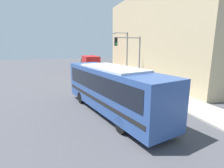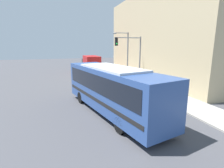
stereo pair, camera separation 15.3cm
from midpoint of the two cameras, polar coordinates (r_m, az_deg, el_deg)
The scene contains 11 objects.
ground_plane at distance 11.86m, azimuth 5.93°, elevation -11.83°, with size 120.00×120.00×0.00m, color #47474C.
sidewalk at distance 32.01m, azimuth 1.52°, elevation 3.78°, with size 3.03×70.00×0.12m.
building_facade at distance 27.81m, azimuth 15.32°, elevation 14.72°, with size 6.00×25.08×12.38m.
city_bus at distance 12.54m, azimuth 0.16°, elevation -0.94°, with size 4.82×10.95×3.41m.
delivery_truck at distance 33.70m, azimuth -6.82°, elevation 6.83°, with size 2.50×7.12×2.99m.
fire_hydrant at distance 16.38m, azimuth 18.68°, elevation -3.84°, with size 0.23×0.31×0.68m.
traffic_light_pole at distance 20.89m, azimuth 6.71°, elevation 10.12°, with size 3.28×0.35×5.78m.
parking_meter at distance 21.56m, azimuth 8.81°, elevation 1.85°, with size 0.14×0.14×1.23m.
street_lamp at distance 24.92m, azimuth 4.68°, elevation 10.44°, with size 2.29×0.28×6.53m.
pedestrian_near_corner at distance 23.77m, azimuth 8.36°, elevation 2.74°, with size 0.34×0.34×1.58m.
pedestrian_mid_block at distance 24.77m, azimuth 8.96°, elevation 3.32°, with size 0.34×0.34×1.74m.
Camera 2 is at (-4.34, -9.91, 4.86)m, focal length 28.00 mm.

